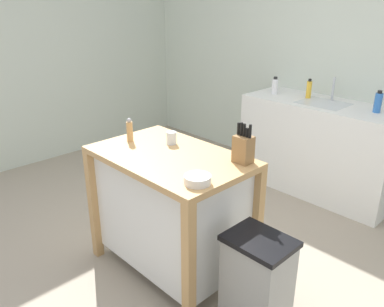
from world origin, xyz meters
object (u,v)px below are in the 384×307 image
(kitchen_island, at_px, (171,207))
(sink_faucet, at_px, (333,89))
(bowl_stoneware_deep, at_px, (198,179))
(bottle_hand_soap, at_px, (309,89))
(drinking_cup, at_px, (171,138))
(bottle_dish_soap, at_px, (378,102))
(trash_bin, at_px, (256,286))
(knife_block, at_px, (243,148))
(pepper_grinder, at_px, (130,131))
(bottle_spray_cleaner, at_px, (275,86))

(kitchen_island, relative_size, sink_faucet, 4.82)
(bowl_stoneware_deep, xyz_separation_m, bottle_hand_soap, (-0.56, 2.09, 0.08))
(drinking_cup, xyz_separation_m, bottle_dish_soap, (0.68, 1.75, 0.06))
(trash_bin, xyz_separation_m, bottle_hand_soap, (-0.91, 1.96, 0.67))
(knife_block, distance_m, drinking_cup, 0.56)
(bowl_stoneware_deep, xyz_separation_m, bottle_dish_soap, (0.12, 2.06, 0.08))
(kitchen_island, distance_m, pepper_grinder, 0.60)
(pepper_grinder, distance_m, bottle_spray_cleaner, 1.87)
(knife_block, bearing_deg, kitchen_island, -149.89)
(pepper_grinder, distance_m, bottle_dish_soap, 2.14)
(knife_block, height_order, pepper_grinder, knife_block)
(bottle_dish_soap, bearing_deg, drinking_cup, -111.33)
(kitchen_island, distance_m, bottle_spray_cleaner, 1.95)
(kitchen_island, relative_size, knife_block, 4.20)
(bowl_stoneware_deep, bearing_deg, drinking_cup, 151.51)
(knife_block, bearing_deg, bottle_dish_soap, 85.35)
(kitchen_island, relative_size, bottle_hand_soap, 5.62)
(bottle_hand_soap, bearing_deg, drinking_cup, -90.05)
(bowl_stoneware_deep, xyz_separation_m, trash_bin, (0.34, 0.13, -0.59))
(drinking_cup, xyz_separation_m, pepper_grinder, (-0.24, -0.17, 0.04))
(bottle_hand_soap, bearing_deg, trash_bin, -65.15)
(bowl_stoneware_deep, bearing_deg, pepper_grinder, 170.65)
(pepper_grinder, bearing_deg, bowl_stoneware_deep, -9.35)
(bowl_stoneware_deep, height_order, bottle_spray_cleaner, bottle_spray_cleaner)
(bowl_stoneware_deep, height_order, trash_bin, bowl_stoneware_deep)
(kitchen_island, distance_m, trash_bin, 0.79)
(sink_faucet, height_order, bottle_spray_cleaner, sink_faucet)
(trash_bin, bearing_deg, bowl_stoneware_deep, -159.00)
(bowl_stoneware_deep, relative_size, trash_bin, 0.24)
(bottle_dish_soap, bearing_deg, kitchen_island, -106.09)
(sink_faucet, bearing_deg, pepper_grinder, -102.42)
(knife_block, xyz_separation_m, pepper_grinder, (-0.79, -0.28, -0.01))
(sink_faucet, bearing_deg, bottle_hand_soap, -157.90)
(bowl_stoneware_deep, xyz_separation_m, bottle_spray_cleaner, (-0.90, 2.00, 0.08))
(bottle_spray_cleaner, bearing_deg, knife_block, -61.04)
(bottle_spray_cleaner, bearing_deg, drinking_cup, -78.95)
(bottle_spray_cleaner, xyz_separation_m, bottle_dish_soap, (1.01, 0.06, 0.01))
(sink_faucet, bearing_deg, drinking_cup, -96.33)
(drinking_cup, distance_m, bottle_spray_cleaner, 1.72)
(bottle_dish_soap, bearing_deg, sink_faucet, 166.04)
(sink_faucet, relative_size, bottle_dish_soap, 1.15)
(bottle_hand_soap, bearing_deg, knife_block, -71.98)
(sink_faucet, height_order, bottle_dish_soap, sink_faucet)
(knife_block, bearing_deg, bowl_stoneware_deep, -87.64)
(trash_bin, xyz_separation_m, sink_faucet, (-0.70, 2.04, 0.69))
(knife_block, relative_size, sink_faucet, 1.15)
(sink_faucet, relative_size, bottle_hand_soap, 1.17)
(bowl_stoneware_deep, relative_size, bottle_dish_soap, 0.78)
(kitchen_island, height_order, drinking_cup, drinking_cup)
(drinking_cup, height_order, bottle_dish_soap, bottle_dish_soap)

